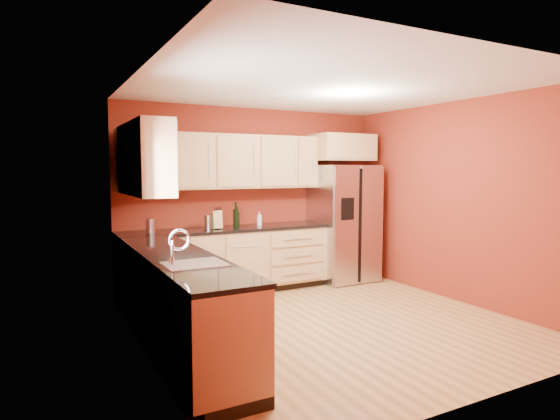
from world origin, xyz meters
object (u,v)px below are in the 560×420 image
soap_dispenser (259,219)px  canister_left (208,222)px  refrigerator (343,223)px  knife_block (217,220)px  wine_bottle_a (236,215)px

soap_dispenser → canister_left: bearing=-179.9°
refrigerator → soap_dispenser: 1.40m
refrigerator → knife_block: 2.05m
wine_bottle_a → soap_dispenser: wine_bottle_a is taller
canister_left → wine_bottle_a: wine_bottle_a is taller
soap_dispenser → refrigerator: bearing=-3.9°
refrigerator → wine_bottle_a: 1.78m
canister_left → knife_block: (0.11, -0.06, 0.03)m
knife_block → soap_dispenser: knife_block is taller
canister_left → knife_block: bearing=-27.9°
canister_left → knife_block: 0.12m
refrigerator → wine_bottle_a: bearing=178.5°
refrigerator → wine_bottle_a: size_ratio=5.08×
refrigerator → soap_dispenser: (-1.39, 0.09, 0.13)m
knife_block → soap_dispenser: size_ratio=1.26×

